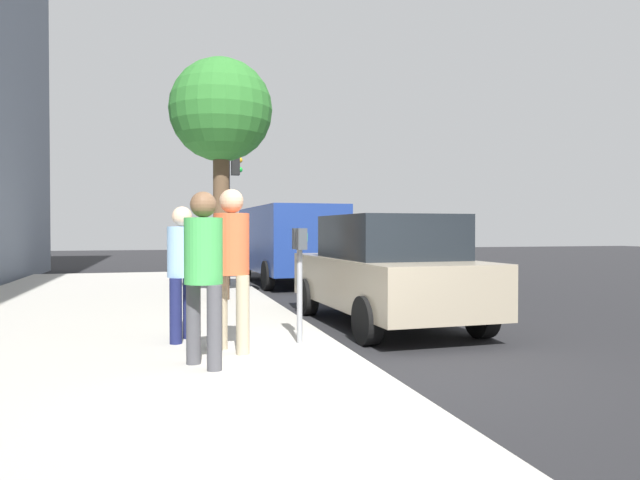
# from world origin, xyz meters

# --- Properties ---
(ground_plane) EXTENTS (80.00, 80.00, 0.00)m
(ground_plane) POSITION_xyz_m (0.00, 0.00, 0.00)
(ground_plane) COLOR #232326
(ground_plane) RESTS_ON ground
(sidewalk_slab) EXTENTS (28.00, 6.00, 0.15)m
(sidewalk_slab) POSITION_xyz_m (0.00, 3.00, 0.07)
(sidewalk_slab) COLOR #B7B2A8
(sidewalk_slab) RESTS_ON ground_plane
(parking_meter) EXTENTS (0.36, 0.12, 1.41)m
(parking_meter) POSITION_xyz_m (1.12, 0.48, 1.17)
(parking_meter) COLOR gray
(parking_meter) RESTS_ON sidewalk_slab
(pedestrian_at_meter) EXTENTS (0.50, 0.40, 1.85)m
(pedestrian_at_meter) POSITION_xyz_m (0.82, 1.34, 1.26)
(pedestrian_at_meter) COLOR tan
(pedestrian_at_meter) RESTS_ON sidewalk_slab
(pedestrian_bystander) EXTENTS (0.49, 0.39, 1.78)m
(pedestrian_bystander) POSITION_xyz_m (0.14, 1.70, 1.20)
(pedestrian_bystander) COLOR #47474C
(pedestrian_bystander) RESTS_ON sidewalk_slab
(parking_officer) EXTENTS (0.48, 0.37, 1.68)m
(parking_officer) POSITION_xyz_m (1.62, 1.87, 1.13)
(parking_officer) COLOR #191E4C
(parking_officer) RESTS_ON sidewalk_slab
(parked_sedan_near) EXTENTS (4.47, 2.10, 1.77)m
(parked_sedan_near) POSITION_xyz_m (2.88, -1.35, 0.89)
(parked_sedan_near) COLOR gray
(parked_sedan_near) RESTS_ON ground_plane
(parked_van_far) EXTENTS (5.26, 2.25, 2.18)m
(parked_van_far) POSITION_xyz_m (10.39, -1.35, 1.26)
(parked_van_far) COLOR navy
(parked_van_far) RESTS_ON ground_plane
(street_tree) EXTENTS (2.04, 2.04, 4.79)m
(street_tree) POSITION_xyz_m (5.86, 0.98, 3.84)
(street_tree) COLOR brown
(street_tree) RESTS_ON sidewalk_slab
(traffic_signal) EXTENTS (0.24, 0.44, 3.60)m
(traffic_signal) POSITION_xyz_m (8.94, 0.42, 2.58)
(traffic_signal) COLOR black
(traffic_signal) RESTS_ON sidewalk_slab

